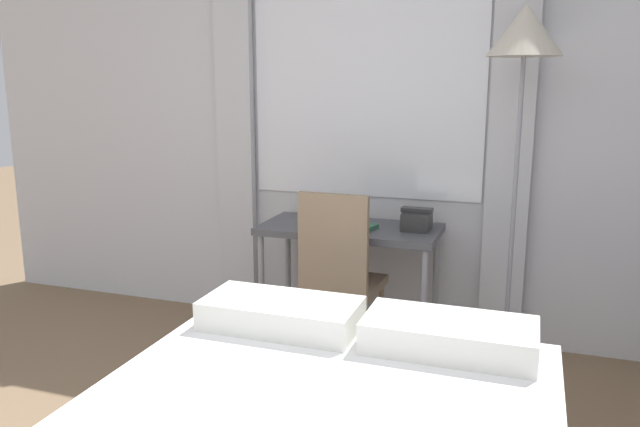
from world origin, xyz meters
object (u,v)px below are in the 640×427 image
at_px(telephone, 417,220).
at_px(book, 350,225).
at_px(desk, 350,239).
at_px(desk_chair, 339,271).
at_px(standing_lamp, 524,57).

bearing_deg(telephone, book, -168.13).
bearing_deg(desk, telephone, 6.06).
distance_m(desk_chair, book, 0.30).
xyz_separation_m(standing_lamp, telephone, (-0.51, 0.10, -0.87)).
relative_size(telephone, book, 0.59).
relative_size(desk, desk_chair, 1.04).
relative_size(standing_lamp, telephone, 10.19).
height_order(desk_chair, telephone, desk_chair).
xyz_separation_m(desk, standing_lamp, (0.89, -0.06, 1.00)).
distance_m(desk_chair, telephone, 0.53).
bearing_deg(book, standing_lamp, -1.28).
bearing_deg(desk_chair, standing_lamp, 15.31).
relative_size(desk, book, 3.24).
distance_m(desk, standing_lamp, 1.34).
xyz_separation_m(desk_chair, telephone, (0.36, 0.30, 0.25)).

